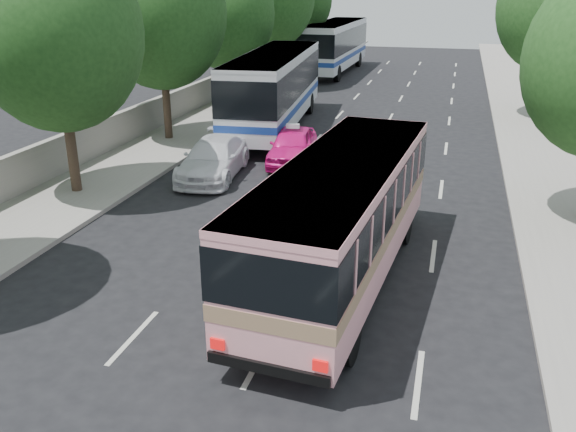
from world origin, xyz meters
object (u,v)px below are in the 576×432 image
(pink_bus, at_px, (343,209))
(pink_taxi, at_px, (293,146))
(white_pickup, at_px, (214,158))
(tour_coach_front, at_px, (275,84))
(tour_coach_rear, at_px, (335,42))

(pink_bus, bearing_deg, pink_taxi, 116.15)
(pink_bus, xyz_separation_m, white_pickup, (-6.45, 7.47, -1.26))
(tour_coach_front, bearing_deg, tour_coach_rear, 87.64)
(white_pickup, bearing_deg, tour_coach_rear, 86.09)
(tour_coach_front, xyz_separation_m, tour_coach_rear, (-0.98, 20.57, 0.11))
(pink_bus, height_order, tour_coach_front, tour_coach_front)
(pink_bus, bearing_deg, white_pickup, 135.62)
(pink_bus, distance_m, tour_coach_front, 17.23)
(pink_bus, relative_size, white_pickup, 2.03)
(pink_bus, height_order, white_pickup, pink_bus)
(white_pickup, relative_size, tour_coach_front, 0.39)
(tour_coach_rear, bearing_deg, tour_coach_front, -86.11)
(white_pickup, bearing_deg, tour_coach_front, 84.15)
(pink_bus, height_order, pink_taxi, pink_bus)
(pink_taxi, distance_m, tour_coach_rear, 26.71)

